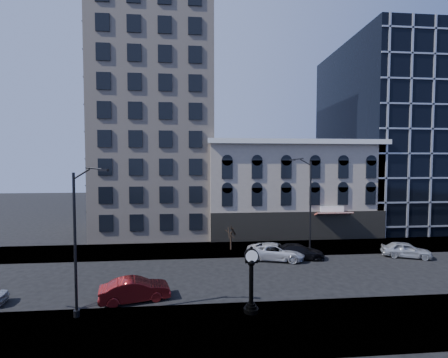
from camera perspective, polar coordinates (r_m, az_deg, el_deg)
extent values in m
plane|color=black|center=(26.22, -3.77, -18.19)|extent=(160.00, 160.00, 0.00)
cube|color=gray|center=(33.80, -4.09, -13.26)|extent=(160.00, 6.00, 0.12)
cube|color=gray|center=(18.94, -3.15, -26.67)|extent=(160.00, 6.00, 0.12)
cube|color=beige|center=(44.89, -12.38, 15.05)|extent=(15.00, 15.00, 38.00)
cube|color=#AB9D8D|center=(42.52, 12.09, -1.88)|extent=(22.00, 10.00, 12.00)
cube|color=white|center=(37.56, 14.54, 6.97)|extent=(22.60, 0.80, 0.60)
cube|color=black|center=(38.35, 14.28, -8.74)|extent=(22.00, 0.30, 3.60)
cube|color=maroon|center=(39.07, 20.15, -6.23)|extent=(4.50, 1.18, 0.55)
cube|color=black|center=(56.12, 30.63, 7.08)|extent=(20.00, 20.00, 28.00)
cylinder|color=black|center=(20.56, 5.18, -23.58)|extent=(0.95, 0.95, 0.26)
cylinder|color=black|center=(20.47, 5.18, -23.03)|extent=(0.69, 0.69, 0.17)
cylinder|color=black|center=(20.40, 5.19, -22.64)|extent=(0.52, 0.52, 0.14)
cylinder|color=black|center=(19.88, 5.20, -19.22)|extent=(0.28, 0.28, 2.50)
sphere|color=black|center=(19.42, 5.22, -15.56)|extent=(0.48, 0.48, 0.48)
cube|color=black|center=(19.39, 5.22, -15.32)|extent=(0.78, 0.23, 0.22)
cylinder|color=black|center=(19.28, 5.23, -14.34)|extent=(0.91, 0.32, 0.90)
cylinder|color=white|center=(19.15, 5.31, -14.47)|extent=(0.76, 0.05, 0.76)
cylinder|color=white|center=(19.42, 5.15, -14.22)|extent=(0.76, 0.05, 0.76)
sphere|color=black|center=(19.14, 5.23, -12.86)|extent=(0.17, 0.17, 0.17)
cylinder|color=black|center=(20.49, -26.50, -11.25)|extent=(0.16, 0.16, 8.78)
cylinder|color=black|center=(21.86, -26.25, -21.97)|extent=(0.37, 0.37, 0.41)
cube|color=black|center=(18.87, -21.92, 1.60)|extent=(0.60, 0.34, 0.14)
cylinder|color=black|center=(33.03, 16.12, -5.12)|extent=(0.18, 0.18, 9.59)
cylinder|color=black|center=(33.94, 16.02, -12.79)|extent=(0.40, 0.40, 0.45)
cube|color=black|center=(32.89, 12.54, 3.56)|extent=(0.66, 0.47, 0.16)
cylinder|color=black|center=(33.30, 1.33, -11.69)|extent=(0.19, 0.19, 1.91)
imported|color=maroon|center=(22.77, -16.57, -19.54)|extent=(4.95, 2.73, 1.55)
imported|color=silver|center=(30.82, 9.76, -13.47)|extent=(6.12, 3.97, 1.57)
imported|color=black|center=(31.52, 14.02, -13.26)|extent=(5.18, 2.53, 1.45)
imported|color=#A5A8AD|center=(36.18, 31.33, -11.42)|extent=(4.84, 3.34, 1.53)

